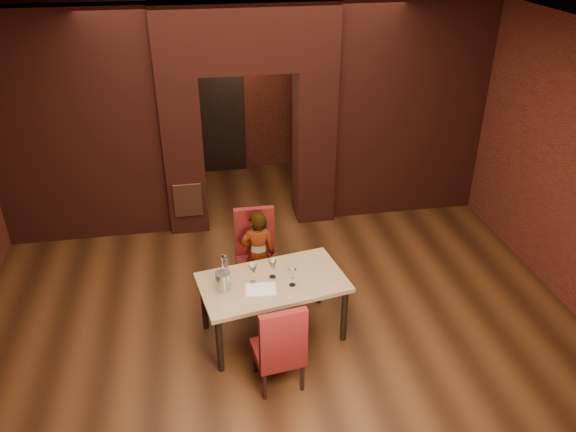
# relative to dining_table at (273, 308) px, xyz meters

# --- Properties ---
(floor) EXTENTS (8.00, 8.00, 0.00)m
(floor) POSITION_rel_dining_table_xyz_m (0.08, 0.70, -0.36)
(floor) COLOR #4A2812
(floor) RESTS_ON ground
(ceiling) EXTENTS (7.00, 8.00, 0.04)m
(ceiling) POSITION_rel_dining_table_xyz_m (0.08, 0.70, 2.84)
(ceiling) COLOR silver
(ceiling) RESTS_ON ground
(wall_back) EXTENTS (7.00, 0.04, 3.20)m
(wall_back) POSITION_rel_dining_table_xyz_m (0.08, 4.70, 1.24)
(wall_back) COLOR maroon
(wall_back) RESTS_ON ground
(wall_right) EXTENTS (0.04, 8.00, 3.20)m
(wall_right) POSITION_rel_dining_table_xyz_m (3.58, 0.70, 1.24)
(wall_right) COLOR maroon
(wall_right) RESTS_ON ground
(pillar_left) EXTENTS (0.55, 0.55, 2.30)m
(pillar_left) POSITION_rel_dining_table_xyz_m (-0.87, 2.70, 0.79)
(pillar_left) COLOR maroon
(pillar_left) RESTS_ON ground
(pillar_right) EXTENTS (0.55, 0.55, 2.30)m
(pillar_right) POSITION_rel_dining_table_xyz_m (1.03, 2.70, 0.79)
(pillar_right) COLOR maroon
(pillar_right) RESTS_ON ground
(lintel) EXTENTS (2.45, 0.55, 0.90)m
(lintel) POSITION_rel_dining_table_xyz_m (0.08, 2.70, 2.39)
(lintel) COLOR maroon
(lintel) RESTS_ON ground
(wing_wall_left) EXTENTS (2.28, 0.35, 3.20)m
(wing_wall_left) POSITION_rel_dining_table_xyz_m (-2.28, 2.70, 1.24)
(wing_wall_left) COLOR maroon
(wing_wall_left) RESTS_ON ground
(wing_wall_right) EXTENTS (2.28, 0.35, 3.20)m
(wing_wall_right) POSITION_rel_dining_table_xyz_m (2.44, 2.70, 1.24)
(wing_wall_right) COLOR maroon
(wing_wall_right) RESTS_ON ground
(vent_panel) EXTENTS (0.40, 0.03, 0.50)m
(vent_panel) POSITION_rel_dining_table_xyz_m (-0.87, 2.41, 0.19)
(vent_panel) COLOR #9B502D
(vent_panel) RESTS_ON ground
(rear_door) EXTENTS (0.90, 0.08, 2.10)m
(rear_door) POSITION_rel_dining_table_xyz_m (-0.32, 4.64, 0.69)
(rear_door) COLOR black
(rear_door) RESTS_ON ground
(rear_door_frame) EXTENTS (1.02, 0.04, 2.22)m
(rear_door_frame) POSITION_rel_dining_table_xyz_m (-0.32, 4.60, 0.69)
(rear_door_frame) COLOR black
(rear_door_frame) RESTS_ON ground
(dining_table) EXTENTS (1.68, 1.13, 0.73)m
(dining_table) POSITION_rel_dining_table_xyz_m (0.00, 0.00, 0.00)
(dining_table) COLOR tan
(dining_table) RESTS_ON ground
(chair_far) EXTENTS (0.49, 0.49, 1.08)m
(chair_far) POSITION_rel_dining_table_xyz_m (-0.07, 0.82, 0.18)
(chair_far) COLOR maroon
(chair_far) RESTS_ON ground
(chair_near) EXTENTS (0.52, 0.52, 1.02)m
(chair_near) POSITION_rel_dining_table_xyz_m (-0.06, -0.72, 0.15)
(chair_near) COLOR maroon
(chair_near) RESTS_ON ground
(person_seated) EXTENTS (0.43, 0.29, 1.17)m
(person_seated) POSITION_rel_dining_table_xyz_m (-0.07, 0.75, 0.22)
(person_seated) COLOR white
(person_seated) RESTS_ON ground
(wine_glass_a) EXTENTS (0.09, 0.09, 0.22)m
(wine_glass_a) POSITION_rel_dining_table_xyz_m (-0.21, 0.00, 0.47)
(wine_glass_a) COLOR white
(wine_glass_a) RESTS_ON dining_table
(wine_glass_b) EXTENTS (0.09, 0.09, 0.22)m
(wine_glass_b) POSITION_rel_dining_table_xyz_m (0.01, 0.07, 0.47)
(wine_glass_b) COLOR white
(wine_glass_b) RESTS_ON dining_table
(wine_glass_c) EXTENTS (0.09, 0.09, 0.21)m
(wine_glass_c) POSITION_rel_dining_table_xyz_m (0.19, -0.11, 0.47)
(wine_glass_c) COLOR white
(wine_glass_c) RESTS_ON dining_table
(tasting_sheet) EXTENTS (0.34, 0.26, 0.00)m
(tasting_sheet) POSITION_rel_dining_table_xyz_m (-0.15, -0.13, 0.37)
(tasting_sheet) COLOR white
(tasting_sheet) RESTS_ON dining_table
(wine_bucket) EXTENTS (0.16, 0.16, 0.20)m
(wine_bucket) POSITION_rel_dining_table_xyz_m (-0.53, -0.05, 0.46)
(wine_bucket) COLOR #AFAEB6
(wine_bucket) RESTS_ON dining_table
(water_bottle) EXTENTS (0.07, 0.07, 0.30)m
(water_bottle) POSITION_rel_dining_table_xyz_m (-0.49, 0.14, 0.51)
(water_bottle) COLOR white
(water_bottle) RESTS_ON dining_table
(potted_plant) EXTENTS (0.46, 0.44, 0.41)m
(potted_plant) POSITION_rel_dining_table_xyz_m (0.60, 1.05, -0.16)
(potted_plant) COLOR #2B5C23
(potted_plant) RESTS_ON ground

